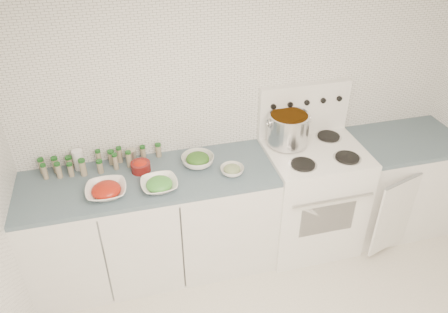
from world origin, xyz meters
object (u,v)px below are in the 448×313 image
bowl_tomato (106,190)px  bowl_snowpea (159,184)px  stock_pot (288,128)px  stove (310,193)px

bowl_tomato → bowl_snowpea: bearing=-3.4°
stock_pot → bowl_tomato: 1.44m
stove → bowl_tomato: stove is taller
stove → bowl_tomato: (-1.60, -0.12, 0.44)m
stove → bowl_tomato: 1.66m
bowl_snowpea → stock_pot: bearing=15.0°
stove → bowl_snowpea: stove is taller
stock_pot → bowl_tomato: (-1.41, -0.26, -0.14)m
stock_pot → bowl_snowpea: (-1.05, -0.28, -0.14)m
stove → bowl_snowpea: (-1.24, -0.14, 0.44)m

